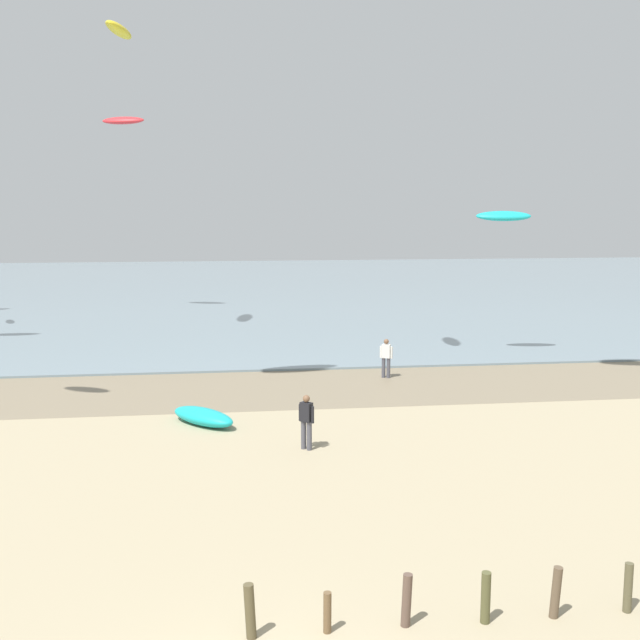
# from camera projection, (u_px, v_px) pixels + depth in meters

# --- Properties ---
(wet_sand_strip) EXTENTS (120.00, 6.81, 0.01)m
(wet_sand_strip) POSITION_uv_depth(u_px,v_px,m) (236.00, 390.00, 31.43)
(wet_sand_strip) COLOR #84755B
(wet_sand_strip) RESTS_ON ground
(sea) EXTENTS (160.00, 70.00, 0.10)m
(sea) POSITION_uv_depth(u_px,v_px,m) (226.00, 289.00, 69.10)
(sea) COLOR gray
(sea) RESTS_ON ground
(person_mid_beach) EXTENTS (0.52, 0.36, 1.71)m
(person_mid_beach) POSITION_uv_depth(u_px,v_px,m) (386.00, 357.00, 33.57)
(person_mid_beach) COLOR #4C4C56
(person_mid_beach) RESTS_ON ground
(person_left_flank) EXTENTS (0.44, 0.42, 1.71)m
(person_left_flank) POSITION_uv_depth(u_px,v_px,m) (306.00, 420.00, 23.66)
(person_left_flank) COLOR #4C4C56
(person_left_flank) RESTS_ON ground
(grounded_kite) EXTENTS (2.61, 2.73, 0.56)m
(grounded_kite) POSITION_uv_depth(u_px,v_px,m) (203.00, 417.00, 26.46)
(grounded_kite) COLOR #19B2B7
(grounded_kite) RESTS_ON ground
(kite_aloft_3) EXTENTS (2.75, 1.26, 0.67)m
(kite_aloft_3) POSITION_uv_depth(u_px,v_px,m) (504.00, 216.00, 37.24)
(kite_aloft_3) COLOR #19B2B7
(kite_aloft_6) EXTENTS (1.71, 3.63, 0.94)m
(kite_aloft_6) POSITION_uv_depth(u_px,v_px,m) (119.00, 30.00, 41.52)
(kite_aloft_6) COLOR yellow
(kite_aloft_7) EXTENTS (3.10, 1.87, 0.75)m
(kite_aloft_7) POSITION_uv_depth(u_px,v_px,m) (123.00, 120.00, 51.56)
(kite_aloft_7) COLOR red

